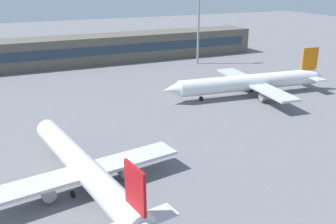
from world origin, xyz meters
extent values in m
plane|color=slate|center=(0.00, 40.00, 0.00)|extent=(400.00, 400.00, 0.00)
cube|color=#5B564C|center=(0.00, 102.99, 4.50)|extent=(116.42, 12.00, 9.00)
cube|color=#263847|center=(0.00, 96.94, 4.95)|extent=(110.60, 0.16, 2.80)
cylinder|color=silver|center=(-20.26, 24.57, 2.98)|extent=(8.73, 32.66, 3.43)
cone|color=silver|center=(-23.19, 42.14, 2.98)|extent=(3.84, 4.26, 3.26)
cube|color=red|center=(-17.81, 9.86, 7.19)|extent=(0.97, 3.98, 4.97)
cube|color=silver|center=(-17.77, 9.59, 3.16)|extent=(9.33, 3.98, 0.22)
cube|color=silver|center=(-20.11, 23.68, 2.71)|extent=(27.46, 8.73, 0.45)
cylinder|color=gray|center=(-14.76, 24.57, 1.44)|extent=(2.26, 3.15, 1.81)
cylinder|color=gray|center=(-25.46, 22.79, 1.44)|extent=(2.26, 3.15, 1.81)
cylinder|color=black|center=(-22.13, 35.80, 0.45)|extent=(0.51, 0.95, 0.90)
cylinder|color=black|center=(-17.65, 23.17, 0.45)|extent=(0.51, 0.95, 0.90)
cylinder|color=black|center=(-22.28, 22.40, 0.45)|extent=(0.51, 0.95, 0.90)
cylinder|color=white|center=(25.77, 50.45, 3.34)|extent=(36.66, 7.28, 3.85)
cone|color=white|center=(5.89, 52.34, 3.34)|extent=(4.56, 4.04, 3.66)
cone|color=white|center=(45.45, 48.58, 3.34)|extent=(4.09, 3.05, 2.69)
cube|color=orange|center=(42.40, 48.87, 8.05)|extent=(4.47, 0.78, 5.57)
cube|color=silver|center=(42.71, 48.84, 3.55)|extent=(3.78, 10.35, 0.24)
cube|color=silver|center=(26.78, 50.36, 3.04)|extent=(7.71, 30.71, 0.51)
cylinder|color=gray|center=(27.35, 56.41, 1.61)|extent=(3.42, 2.32, 2.03)
cylinder|color=gray|center=(26.20, 44.31, 1.61)|extent=(3.42, 2.32, 2.03)
cylinder|color=black|center=(13.06, 51.66, 0.51)|extent=(1.05, 0.50, 1.01)
cylinder|color=black|center=(28.03, 52.88, 0.51)|extent=(1.05, 0.50, 1.01)
cylinder|color=black|center=(27.53, 47.64, 0.51)|extent=(1.05, 0.50, 1.01)
cylinder|color=gray|center=(31.36, 87.44, 13.55)|extent=(0.70, 0.70, 27.09)
camera|label=1|loc=(-28.41, -22.00, 27.38)|focal=40.36mm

